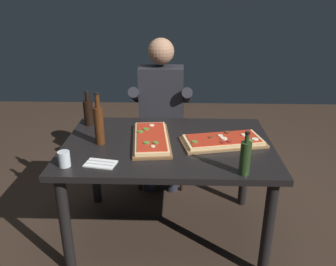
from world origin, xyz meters
TOP-DOWN VIEW (x-y plane):
  - ground_plane at (0.00, 0.00)m, footprint 6.40×6.40m
  - dining_table at (0.00, 0.00)m, footprint 1.40×0.96m
  - pizza_rectangular_front at (0.37, 0.00)m, footprint 0.59×0.37m
  - pizza_rectangular_left at (-0.11, 0.02)m, footprint 0.31×0.59m
  - wine_bottle_dark at (-0.61, 0.32)m, footprint 0.07×0.07m
  - oil_bottle_amber at (0.44, -0.41)m, footprint 0.06×0.06m
  - vinegar_bottle_green at (-0.45, -0.03)m, footprint 0.06×0.06m
  - tumbler_near_camera at (-0.59, -0.35)m, footprint 0.07×0.07m
  - napkin_cutlery_set at (-0.39, -0.32)m, footprint 0.20×0.14m
  - diner_chair at (-0.08, 0.86)m, footprint 0.44×0.44m
  - seated_diner at (-0.08, 0.74)m, footprint 0.53×0.41m

SIDE VIEW (x-z plane):
  - ground_plane at x=0.00m, z-range 0.00..0.00m
  - diner_chair at x=-0.08m, z-range 0.05..0.92m
  - dining_table at x=0.00m, z-range 0.27..1.01m
  - seated_diner at x=-0.08m, z-range 0.08..1.41m
  - napkin_cutlery_set at x=-0.39m, z-range 0.74..0.75m
  - pizza_rectangular_left at x=-0.11m, z-range 0.73..0.78m
  - pizza_rectangular_front at x=0.37m, z-range 0.74..0.78m
  - tumbler_near_camera at x=-0.59m, z-range 0.73..0.83m
  - oil_bottle_amber at x=0.44m, z-range 0.72..0.97m
  - wine_bottle_dark at x=-0.61m, z-range 0.71..0.98m
  - vinegar_bottle_green at x=-0.45m, z-range 0.70..1.06m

